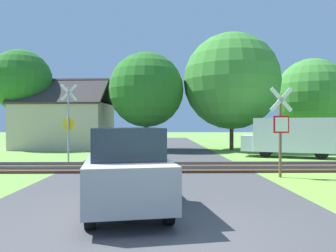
{
  "coord_description": "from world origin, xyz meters",
  "views": [
    {
      "loc": [
        0.21,
        -5.75,
        1.84
      ],
      "look_at": [
        0.5,
        8.99,
        1.8
      ],
      "focal_mm": 35.0,
      "sensor_mm": 36.0,
      "label": 1
    }
  ],
  "objects": [
    {
      "name": "tree_left",
      "position": [
        -10.58,
        19.52,
        5.25
      ],
      "size": [
        4.67,
        4.67,
        7.61
      ],
      "color": "#513823",
      "rests_on": "ground"
    },
    {
      "name": "tree_far",
      "position": [
        13.57,
        23.01,
        4.58
      ],
      "size": [
        6.3,
        6.3,
        7.74
      ],
      "color": "#513823",
      "rests_on": "ground"
    },
    {
      "name": "tree_right",
      "position": [
        5.45,
        18.61,
        5.13
      ],
      "size": [
        7.18,
        7.18,
        8.72
      ],
      "color": "#513823",
      "rests_on": "ground"
    },
    {
      "name": "mail_truck",
      "position": [
        7.53,
        12.79,
        1.24
      ],
      "size": [
        5.24,
        3.57,
        2.24
      ],
      "rotation": [
        0.0,
        0.0,
        1.18
      ],
      "color": "white",
      "rests_on": "ground"
    },
    {
      "name": "tree_center",
      "position": [
        -0.92,
        18.46,
        4.45
      ],
      "size": [
        5.51,
        5.51,
        7.21
      ],
      "color": "#513823",
      "rests_on": "ground"
    },
    {
      "name": "rail_track",
      "position": [
        0.0,
        7.99,
        0.06
      ],
      "size": [
        60.0,
        2.6,
        0.22
      ],
      "color": "#422D1E",
      "rests_on": "ground"
    },
    {
      "name": "stop_sign_near",
      "position": [
        4.38,
        5.61,
        1.78
      ],
      "size": [
        0.87,
        0.22,
        3.17
      ],
      "rotation": [
        0.0,
        0.0,
        3.34
      ],
      "color": "brown",
      "rests_on": "ground"
    },
    {
      "name": "road_asphalt",
      "position": [
        0.0,
        2.0,
        0.0
      ],
      "size": [
        7.63,
        80.0,
        0.01
      ],
      "primitive_type": "cube",
      "color": "#424244",
      "rests_on": "ground"
    },
    {
      "name": "house",
      "position": [
        -7.37,
        20.03,
        1.92
      ],
      "size": [
        7.41,
        5.92,
        5.49
      ],
      "rotation": [
        0.0,
        0.0,
        -0.08
      ],
      "color": "#C6B293",
      "rests_on": "ground"
    },
    {
      "name": "crossing_sign_far",
      "position": [
        -4.46,
        10.73,
        2.16
      ],
      "size": [
        0.88,
        0.15,
        3.92
      ],
      "rotation": [
        0.0,
        0.0,
        -0.06
      ],
      "color": "#9E9EA5",
      "rests_on": "ground"
    },
    {
      "name": "ground_plane",
      "position": [
        0.0,
        0.0,
        0.0
      ],
      "size": [
        160.0,
        160.0,
        0.0
      ],
      "primitive_type": "plane",
      "color": "#6B9942"
    },
    {
      "name": "parked_car",
      "position": [
        -0.58,
        1.46,
        0.89
      ],
      "size": [
        2.26,
        4.21,
        1.78
      ],
      "rotation": [
        0.0,
        0.0,
        0.16
      ],
      "color": "#99999E",
      "rests_on": "ground"
    }
  ]
}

